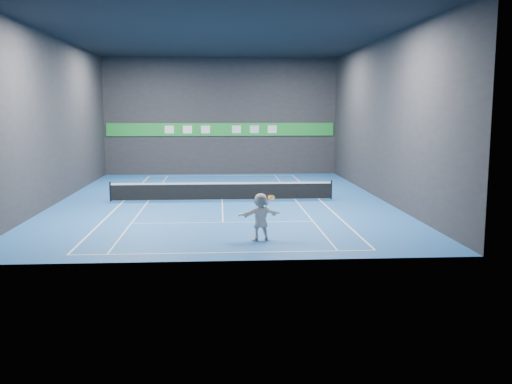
{
  "coord_description": "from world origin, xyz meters",
  "views": [
    {
      "loc": [
        -0.11,
        -31.71,
        5.08
      ],
      "look_at": [
        1.45,
        -7.24,
        1.5
      ],
      "focal_mm": 40.0,
      "sensor_mm": 36.0,
      "label": 1
    }
  ],
  "objects": [
    {
      "name": "sideline_singles_left",
      "position": [
        -4.11,
        0.0,
        0.0
      ],
      "size": [
        0.06,
        23.78,
        0.01
      ],
      "primitive_type": "cube",
      "color": "white",
      "rests_on": "ground"
    },
    {
      "name": "sideline_doubles_right",
      "position": [
        5.49,
        0.0,
        0.0
      ],
      "size": [
        0.08,
        23.78,
        0.01
      ],
      "primitive_type": "cube",
      "color": "white",
      "rests_on": "ground"
    },
    {
      "name": "sponsor_banner",
      "position": [
        0.0,
        12.93,
        3.5
      ],
      "size": [
        17.64,
        0.11,
        1.0
      ],
      "color": "#1E8C31",
      "rests_on": "wall_back"
    },
    {
      "name": "baseline_far",
      "position": [
        0.0,
        11.89,
        0.0
      ],
      "size": [
        10.98,
        0.08,
        0.01
      ],
      "primitive_type": "cube",
      "color": "white",
      "rests_on": "ground"
    },
    {
      "name": "service_line_far",
      "position": [
        0.0,
        6.4,
        0.0
      ],
      "size": [
        8.23,
        0.06,
        0.01
      ],
      "primitive_type": "cube",
      "color": "white",
      "rests_on": "ground"
    },
    {
      "name": "ceiling",
      "position": [
        0.0,
        0.0,
        9.0
      ],
      "size": [
        26.0,
        26.0,
        0.0
      ],
      "primitive_type": "plane",
      "color": "black",
      "rests_on": "ground"
    },
    {
      "name": "service_line_near",
      "position": [
        0.0,
        -6.4,
        0.0
      ],
      "size": [
        8.23,
        0.06,
        0.01
      ],
      "primitive_type": "cube",
      "color": "white",
      "rests_on": "ground"
    },
    {
      "name": "center_service_line",
      "position": [
        0.0,
        0.0,
        0.0
      ],
      "size": [
        0.06,
        12.8,
        0.01
      ],
      "primitive_type": "cube",
      "color": "white",
      "rests_on": "ground"
    },
    {
      "name": "wall_front",
      "position": [
        0.0,
        -13.0,
        4.5
      ],
      "size": [
        18.0,
        0.1,
        9.0
      ],
      "primitive_type": "cube",
      "color": "#252527",
      "rests_on": "ground"
    },
    {
      "name": "player",
      "position": [
        1.45,
        -9.98,
        0.93
      ],
      "size": [
        1.81,
        1.02,
        1.86
      ],
      "primitive_type": "imported",
      "rotation": [
        0.0,
        0.0,
        3.43
      ],
      "color": "white",
      "rests_on": "ground"
    },
    {
      "name": "sideline_singles_right",
      "position": [
        4.11,
        0.0,
        0.0
      ],
      "size": [
        0.06,
        23.78,
        0.01
      ],
      "primitive_type": "cube",
      "color": "white",
      "rests_on": "ground"
    },
    {
      "name": "tennis_racket",
      "position": [
        1.77,
        -9.94,
        1.64
      ],
      "size": [
        0.47,
        0.35,
        0.58
      ],
      "color": "red",
      "rests_on": "player"
    },
    {
      "name": "tennis_ball",
      "position": [
        1.3,
        -9.91,
        2.42
      ],
      "size": [
        0.07,
        0.07,
        0.07
      ],
      "primitive_type": "sphere",
      "color": "#C9F528",
      "rests_on": "player"
    },
    {
      "name": "wall_right",
      "position": [
        9.0,
        0.0,
        4.5
      ],
      "size": [
        0.1,
        26.0,
        9.0
      ],
      "primitive_type": "cube",
      "color": "#252527",
      "rests_on": "ground"
    },
    {
      "name": "ground",
      "position": [
        0.0,
        0.0,
        0.0
      ],
      "size": [
        26.0,
        26.0,
        0.0
      ],
      "primitive_type": "plane",
      "color": "#1C539C",
      "rests_on": "ground"
    },
    {
      "name": "wall_left",
      "position": [
        -9.0,
        0.0,
        4.5
      ],
      "size": [
        0.1,
        26.0,
        9.0
      ],
      "primitive_type": "cube",
      "color": "#252527",
      "rests_on": "ground"
    },
    {
      "name": "tennis_net",
      "position": [
        0.0,
        0.0,
        0.54
      ],
      "size": [
        12.5,
        0.1,
        1.07
      ],
      "color": "black",
      "rests_on": "ground"
    },
    {
      "name": "baseline_near",
      "position": [
        0.0,
        -11.89,
        0.0
      ],
      "size": [
        10.98,
        0.08,
        0.01
      ],
      "primitive_type": "cube",
      "color": "white",
      "rests_on": "ground"
    },
    {
      "name": "sideline_doubles_left",
      "position": [
        -5.49,
        0.0,
        0.0
      ],
      "size": [
        0.08,
        23.78,
        0.01
      ],
      "primitive_type": "cube",
      "color": "white",
      "rests_on": "ground"
    },
    {
      "name": "wall_back",
      "position": [
        0.0,
        13.0,
        4.5
      ],
      "size": [
        18.0,
        0.1,
        9.0
      ],
      "primitive_type": "cube",
      "color": "#252527",
      "rests_on": "ground"
    }
  ]
}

